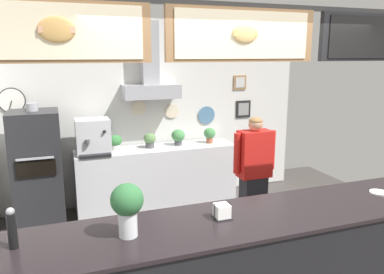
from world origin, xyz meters
name	(u,v)px	position (x,y,z in m)	size (l,w,h in m)	color
back_wall_assembly	(156,107)	(-0.01, 2.63, 1.47)	(4.73, 2.99, 2.76)	#9E9E99
service_counter	(255,273)	(0.00, -0.40, 0.51)	(4.03, 0.75, 1.01)	black
back_prep_counter	(157,178)	(-0.08, 2.40, 0.45)	(2.34, 0.55, 0.91)	silver
pizza_oven	(38,171)	(-1.70, 2.22, 0.78)	(0.60, 0.65, 1.66)	#232326
shop_worker	(254,176)	(0.76, 1.00, 0.82)	(0.55, 0.22, 1.53)	#232328
espresso_machine	(93,137)	(-0.97, 2.37, 1.15)	(0.45, 0.46, 0.48)	silver
potted_rosemary	(210,134)	(0.76, 2.41, 1.05)	(0.18, 0.18, 0.23)	#9E563D
potted_thyme	(150,140)	(-0.17, 2.42, 1.03)	(0.18, 0.18, 0.22)	#4C4C51
potted_oregano	(116,142)	(-0.66, 2.43, 1.04)	(0.18, 0.18, 0.22)	beige
potted_sage	(178,136)	(0.27, 2.44, 1.05)	(0.20, 0.20, 0.24)	#4C4C51
condiment_plate	(379,192)	(1.28, -0.36, 1.02)	(0.17, 0.17, 0.01)	white
pepper_grinder	(12,228)	(-1.75, -0.32, 1.15)	(0.06, 0.06, 0.28)	black
napkin_holder	(222,212)	(-0.29, -0.36, 1.06)	(0.14, 0.13, 0.13)	#262628
basil_vase	(127,206)	(-1.02, -0.40, 1.23)	(0.23, 0.23, 0.38)	silver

